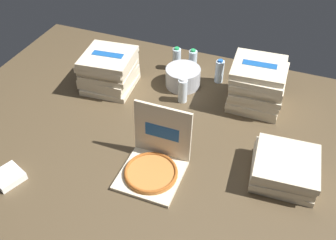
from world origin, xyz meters
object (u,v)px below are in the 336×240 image
at_px(ice_bucket, 183,77).
at_px(water_bottle_2, 177,59).
at_px(pizza_stack_right_near, 257,85).
at_px(water_bottle_3, 193,61).
at_px(open_pizza_box, 154,162).
at_px(pizza_stack_left_near, 109,70).
at_px(pizza_stack_right_mid, 284,168).
at_px(water_bottle_0, 219,71).
at_px(napkin_pile, 8,177).
at_px(water_bottle_1, 183,91).

relative_size(ice_bucket, water_bottle_2, 1.36).
relative_size(pizza_stack_right_near, water_bottle_3, 2.03).
bearing_deg(open_pizza_box, pizza_stack_right_near, 63.40).
xyz_separation_m(pizza_stack_left_near, pizza_stack_right_mid, (1.40, -0.47, -0.06)).
distance_m(water_bottle_0, napkin_pile, 1.70).
xyz_separation_m(water_bottle_0, napkin_pile, (-0.90, -1.43, -0.07)).
bearing_deg(pizza_stack_left_near, pizza_stack_right_near, 9.57).
distance_m(water_bottle_3, napkin_pile, 1.64).
bearing_deg(water_bottle_0, open_pizza_box, -96.34).
bearing_deg(pizza_stack_right_mid, water_bottle_2, 138.73).
relative_size(open_pizza_box, pizza_stack_left_near, 0.94).
distance_m(pizza_stack_right_mid, ice_bucket, 1.10).
bearing_deg(ice_bucket, pizza_stack_left_near, -158.42).
height_order(open_pizza_box, pizza_stack_right_mid, open_pizza_box).
height_order(water_bottle_1, water_bottle_2, same).
distance_m(pizza_stack_right_mid, water_bottle_0, 1.04).
distance_m(pizza_stack_right_near, water_bottle_0, 0.37).
relative_size(pizza_stack_right_mid, water_bottle_2, 2.05).
distance_m(water_bottle_0, water_bottle_2, 0.38).
distance_m(pizza_stack_right_mid, water_bottle_1, 0.94).
relative_size(water_bottle_0, napkin_pile, 1.24).
height_order(pizza_stack_right_mid, napkin_pile, pizza_stack_right_mid).
xyz_separation_m(open_pizza_box, water_bottle_0, (0.12, 1.05, 0.02)).
height_order(water_bottle_1, napkin_pile, water_bottle_1).
height_order(pizza_stack_right_mid, water_bottle_1, water_bottle_1).
height_order(open_pizza_box, napkin_pile, open_pizza_box).
height_order(pizza_stack_right_mid, water_bottle_2, water_bottle_2).
bearing_deg(water_bottle_0, water_bottle_1, -118.54).
bearing_deg(water_bottle_2, pizza_stack_left_near, -134.59).
bearing_deg(water_bottle_2, water_bottle_1, -64.11).
xyz_separation_m(pizza_stack_right_mid, water_bottle_3, (-0.87, 0.89, 0.01)).
xyz_separation_m(open_pizza_box, water_bottle_1, (-0.07, 0.71, 0.02)).
bearing_deg(napkin_pile, water_bottle_2, 70.38).
relative_size(pizza_stack_right_mid, water_bottle_3, 2.05).
xyz_separation_m(water_bottle_0, water_bottle_2, (-0.38, 0.05, 0.00)).
relative_size(water_bottle_2, napkin_pile, 1.24).
xyz_separation_m(open_pizza_box, water_bottle_2, (-0.26, 1.10, 0.02)).
relative_size(open_pizza_box, water_bottle_1, 1.99).
xyz_separation_m(water_bottle_1, napkin_pile, (-0.72, -1.09, -0.07)).
bearing_deg(water_bottle_1, water_bottle_0, 61.46).
distance_m(pizza_stack_left_near, water_bottle_0, 0.86).
relative_size(water_bottle_1, water_bottle_2, 1.00).
bearing_deg(pizza_stack_right_near, water_bottle_2, 162.16).
distance_m(water_bottle_0, water_bottle_1, 0.39).
height_order(open_pizza_box, water_bottle_1, open_pizza_box).
bearing_deg(water_bottle_1, water_bottle_3, 97.99).
distance_m(pizza_stack_right_near, napkin_pile, 1.76).
distance_m(water_bottle_0, water_bottle_3, 0.25).
height_order(water_bottle_0, napkin_pile, water_bottle_0).
relative_size(open_pizza_box, napkin_pile, 2.47).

